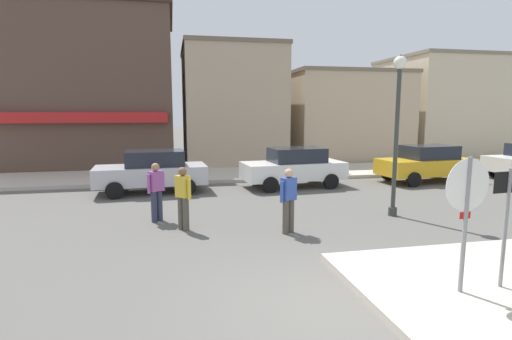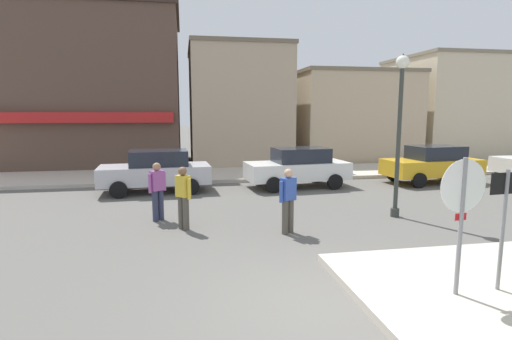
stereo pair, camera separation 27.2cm
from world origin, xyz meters
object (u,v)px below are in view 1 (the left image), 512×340
Objects in this scene: one_way_sign at (506,216)px; parked_car_second at (294,167)px; stop_sign at (466,207)px; pedestrian_crossing_near at (156,190)px; lamp_post at (398,112)px; pedestrian_crossing_far at (183,196)px; pedestrian_kerb_side at (289,199)px; parked_car_nearest at (152,171)px; parked_car_third at (426,163)px.

parked_car_second is at bearing 92.77° from one_way_sign.
pedestrian_crossing_near is (-4.87, 5.75, -0.65)m from stop_sign.
pedestrian_crossing_near is at bearing 134.57° from one_way_sign.
lamp_post is 2.82× the size of pedestrian_crossing_near.
stop_sign reaches higher than one_way_sign.
pedestrian_crossing_far is 1.00× the size of pedestrian_kerb_side.
parked_car_nearest is at bearing 144.94° from lamp_post.
parked_car_third is 11.46m from pedestrian_crossing_far.
parked_car_nearest is 5.15m from pedestrian_crossing_far.
one_way_sign is 6.89m from pedestrian_crossing_far.
one_way_sign is at bearing 1.76° from stop_sign.
lamp_post is at bearing -35.06° from parked_car_nearest.
pedestrian_crossing_near is at bearing 130.26° from stop_sign.
parked_car_second is 2.57× the size of pedestrian_kerb_side.
lamp_post is at bearing 78.59° from one_way_sign.
parked_car_nearest is 6.83m from pedestrian_kerb_side.
parked_car_third is (4.38, 4.79, -2.15)m from lamp_post.
parked_car_nearest is 2.54× the size of pedestrian_crossing_far.
one_way_sign reaches higher than parked_car_nearest.
parked_car_second is at bearing 106.89° from lamp_post.
one_way_sign is at bearing -45.43° from pedestrian_crossing_near.
stop_sign reaches higher than pedestrian_kerb_side.
one_way_sign reaches higher than pedestrian_kerb_side.
parked_car_second is (-0.47, 9.81, -0.52)m from one_way_sign.
pedestrian_kerb_side is at bearing -59.07° from parked_car_nearest.
pedestrian_crossing_near is at bearing -159.98° from parked_car_third.
parked_car_second is 5.85m from parked_car_third.
pedestrian_kerb_side is (2.52, -0.81, 0.00)m from pedestrian_crossing_far.
parked_car_third is at bearing 20.02° from pedestrian_crossing_near.
parked_car_third is (6.15, 9.76, -0.71)m from stop_sign.
pedestrian_kerb_side is at bearing -17.85° from pedestrian_crossing_far.
one_way_sign is at bearing -101.41° from lamp_post.
stop_sign is at bearing -48.94° from pedestrian_crossing_far.
parked_car_third is at bearing 36.51° from pedestrian_kerb_side.
one_way_sign is 5.31m from lamp_post.
parked_car_nearest is at bearing 101.11° from pedestrian_crossing_far.
parked_car_second is 6.73m from pedestrian_crossing_far.
stop_sign reaches higher than pedestrian_crossing_near.
pedestrian_kerb_side is at bearing -143.49° from parked_car_third.
stop_sign is 5.47m from lamp_post.
one_way_sign reaches higher than pedestrian_crossing_near.
pedestrian_crossing_near is (-5.64, 5.73, -0.46)m from one_way_sign.
parked_car_third is 9.71m from pedestrian_kerb_side.
one_way_sign is 0.51× the size of parked_car_second.
parked_car_third is 2.57× the size of pedestrian_crossing_far.
pedestrian_crossing_far is at bearing -154.31° from parked_car_third.
lamp_post is 1.10× the size of parked_car_second.
stop_sign is at bearing -91.72° from parked_car_second.
parked_car_nearest and parked_car_third have the same top height.
stop_sign is 7.56m from pedestrian_crossing_near.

